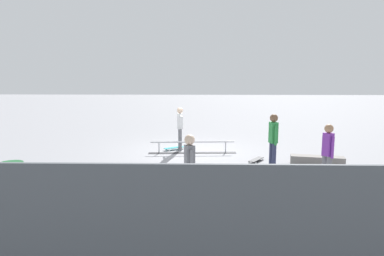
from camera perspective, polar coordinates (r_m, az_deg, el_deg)
name	(u,v)px	position (r m, az deg, el deg)	size (l,w,h in m)	color
ground_plane	(192,152)	(13.44, -0.01, -3.79)	(60.00, 60.00, 0.00)	gray
grind_rail	(192,148)	(13.28, 0.05, -3.11)	(3.18, 0.42, 0.43)	black
skate_ledge	(317,161)	(12.33, 18.85, -4.80)	(1.64, 0.38, 0.29)	gray
skater_main	(180,125)	(13.62, -1.88, 0.40)	(0.30, 1.29, 1.61)	slate
skateboard_main	(174,148)	(13.87, -2.78, -3.08)	(0.78, 0.60, 0.09)	teal
bystander_green_shirt	(273,139)	(11.00, 12.47, -1.74)	(0.25, 0.39, 1.72)	#2D3351
bystander_purple_shirt	(328,152)	(9.97, 20.29, -3.50)	(0.27, 0.36, 1.64)	slate
bystander_grey_shirt	(190,167)	(7.94, -0.38, -6.09)	(0.25, 0.37, 1.64)	black
loose_skateboard_black	(256,160)	(12.26, 9.92, -4.85)	(0.61, 0.78, 0.09)	black
loose_skateboard_orange	(202,183)	(9.64, 1.60, -8.60)	(0.53, 0.81, 0.09)	orange
trash_bin	(12,184)	(9.16, -26.11, -7.81)	(0.53, 0.53, 0.98)	#1E592D
back_fence	(175,238)	(4.76, -2.72, -16.62)	(24.00, 0.06, 1.89)	#4C5156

